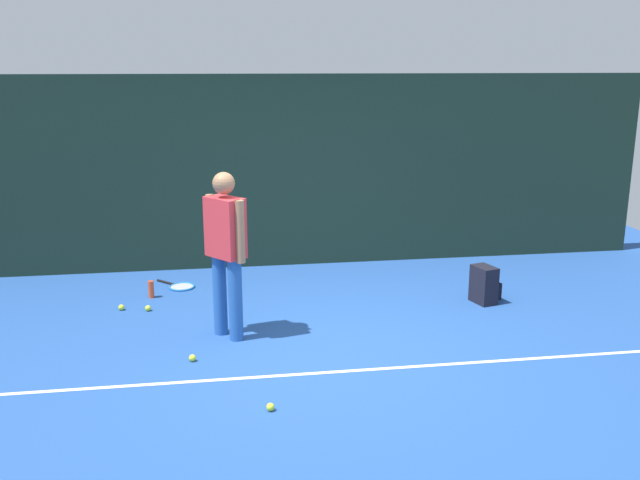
% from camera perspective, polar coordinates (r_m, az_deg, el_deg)
% --- Properties ---
extents(ground_plane, '(12.00, 12.00, 0.00)m').
position_cam_1_polar(ground_plane, '(6.89, 0.52, -8.91)').
color(ground_plane, '#234C93').
extents(back_fence, '(10.00, 0.10, 2.59)m').
position_cam_1_polar(back_fence, '(9.41, -2.45, 5.62)').
color(back_fence, '#192D23').
rests_on(back_fence, ground).
extents(court_line, '(9.00, 0.05, 0.00)m').
position_cam_1_polar(court_line, '(6.40, 1.32, -10.79)').
color(court_line, white).
rests_on(court_line, ground).
extents(tennis_player, '(0.42, 0.45, 1.70)m').
position_cam_1_polar(tennis_player, '(6.93, -7.76, -0.44)').
color(tennis_player, '#2659A5').
rests_on(tennis_player, ground).
extents(tennis_racket, '(0.56, 0.56, 0.03)m').
position_cam_1_polar(tennis_racket, '(8.85, -11.43, -3.76)').
color(tennis_racket, black).
rests_on(tennis_racket, ground).
extents(backpack, '(0.34, 0.34, 0.44)m').
position_cam_1_polar(backpack, '(8.31, 13.41, -3.64)').
color(backpack, black).
rests_on(backpack, ground).
extents(tennis_ball_near_player, '(0.07, 0.07, 0.07)m').
position_cam_1_polar(tennis_ball_near_player, '(8.10, -13.97, -5.47)').
color(tennis_ball_near_player, '#CCE033').
rests_on(tennis_ball_near_player, ground).
extents(tennis_ball_by_fence, '(0.07, 0.07, 0.07)m').
position_cam_1_polar(tennis_ball_by_fence, '(5.75, -4.10, -13.54)').
color(tennis_ball_by_fence, '#CCE033').
rests_on(tennis_ball_by_fence, ground).
extents(tennis_ball_mid_court, '(0.07, 0.07, 0.07)m').
position_cam_1_polar(tennis_ball_mid_court, '(8.20, -16.03, -5.35)').
color(tennis_ball_mid_court, '#CCE033').
rests_on(tennis_ball_mid_court, ground).
extents(tennis_ball_far_left, '(0.07, 0.07, 0.07)m').
position_cam_1_polar(tennis_ball_far_left, '(6.71, -10.46, -9.52)').
color(tennis_ball_far_left, '#CCE033').
rests_on(tennis_ball_far_left, ground).
extents(water_bottle, '(0.07, 0.07, 0.21)m').
position_cam_1_polar(water_bottle, '(8.52, -13.73, -3.96)').
color(water_bottle, '#D84C26').
rests_on(water_bottle, ground).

